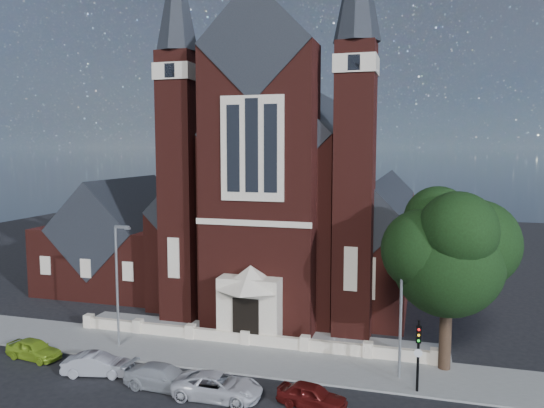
{
  "coord_description": "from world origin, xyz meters",
  "views": [
    {
      "loc": [
        10.98,
        -25.65,
        13.07
      ],
      "look_at": [
        0.22,
        12.0,
        8.89
      ],
      "focal_mm": 35.0,
      "sensor_mm": 36.0,
      "label": 1
    }
  ],
  "objects_px": {
    "church": "(302,200)",
    "car_silver_b": "(163,377)",
    "parish_hall": "(125,244)",
    "street_lamp_right": "(403,300)",
    "car_silver_a": "(97,365)",
    "street_lamp_left": "(118,278)",
    "car_dark_red": "(312,396)",
    "car_lime_van": "(34,349)",
    "car_white_suv": "(218,386)",
    "traffic_signal": "(418,347)",
    "street_tree": "(450,255)"
  },
  "relations": [
    {
      "from": "church",
      "to": "car_silver_b",
      "type": "xyz_separation_m",
      "value": [
        -2.31,
        -23.65,
        -7.54
      ]
    },
    {
      "from": "church",
      "to": "parish_hall",
      "type": "bearing_deg",
      "value": -162.84
    },
    {
      "from": "church",
      "to": "street_lamp_right",
      "type": "height_order",
      "value": "church"
    },
    {
      "from": "church",
      "to": "parish_hall",
      "type": "xyz_separation_m",
      "value": [
        -16.0,
        -4.94,
        -4.17
      ]
    },
    {
      "from": "church",
      "to": "parish_hall",
      "type": "relative_size",
      "value": 2.86
    },
    {
      "from": "street_lamp_right",
      "to": "car_silver_a",
      "type": "bearing_deg",
      "value": -165.94
    },
    {
      "from": "street_lamp_left",
      "to": "car_dark_red",
      "type": "relative_size",
      "value": 2.26
    },
    {
      "from": "parish_hall",
      "to": "car_silver_a",
      "type": "relative_size",
      "value": 3.18
    },
    {
      "from": "church",
      "to": "street_lamp_right",
      "type": "distance_m",
      "value": 21.76
    },
    {
      "from": "car_lime_van",
      "to": "car_dark_red",
      "type": "bearing_deg",
      "value": -86.05
    },
    {
      "from": "car_white_suv",
      "to": "car_dark_red",
      "type": "distance_m",
      "value": 4.95
    },
    {
      "from": "car_dark_red",
      "to": "car_white_suv",
      "type": "bearing_deg",
      "value": 104.93
    },
    {
      "from": "street_lamp_right",
      "to": "traffic_signal",
      "type": "distance_m",
      "value": 2.71
    },
    {
      "from": "traffic_signal",
      "to": "car_dark_red",
      "type": "distance_m",
      "value": 6.22
    },
    {
      "from": "street_lamp_left",
      "to": "traffic_signal",
      "type": "height_order",
      "value": "street_lamp_left"
    },
    {
      "from": "parish_hall",
      "to": "car_lime_van",
      "type": "bearing_deg",
      "value": -76.79
    },
    {
      "from": "traffic_signal",
      "to": "car_silver_a",
      "type": "xyz_separation_m",
      "value": [
        -17.78,
        -2.65,
        -1.95
      ]
    },
    {
      "from": "car_white_suv",
      "to": "parish_hall",
      "type": "bearing_deg",
      "value": 40.2
    },
    {
      "from": "car_silver_a",
      "to": "car_dark_red",
      "type": "distance_m",
      "value": 12.69
    },
    {
      "from": "traffic_signal",
      "to": "car_silver_b",
      "type": "height_order",
      "value": "traffic_signal"
    },
    {
      "from": "street_tree",
      "to": "car_silver_b",
      "type": "relative_size",
      "value": 2.42
    },
    {
      "from": "street_lamp_right",
      "to": "car_white_suv",
      "type": "height_order",
      "value": "street_lamp_right"
    },
    {
      "from": "street_lamp_right",
      "to": "car_silver_a",
      "type": "xyz_separation_m",
      "value": [
        -16.87,
        -4.22,
        -3.97
      ]
    },
    {
      "from": "church",
      "to": "car_silver_b",
      "type": "relative_size",
      "value": 7.9
    },
    {
      "from": "street_tree",
      "to": "traffic_signal",
      "type": "bearing_deg",
      "value": -115.95
    },
    {
      "from": "parish_hall",
      "to": "car_dark_red",
      "type": "bearing_deg",
      "value": -40.25
    },
    {
      "from": "church",
      "to": "car_silver_a",
      "type": "distance_m",
      "value": 25.29
    },
    {
      "from": "church",
      "to": "car_white_suv",
      "type": "bearing_deg",
      "value": -87.67
    },
    {
      "from": "street_tree",
      "to": "car_white_suv",
      "type": "xyz_separation_m",
      "value": [
        -11.63,
        -6.67,
        -6.3
      ]
    },
    {
      "from": "car_lime_van",
      "to": "church",
      "type": "bearing_deg",
      "value": -20.19
    },
    {
      "from": "car_lime_van",
      "to": "car_white_suv",
      "type": "relative_size",
      "value": 0.78
    },
    {
      "from": "street_tree",
      "to": "street_lamp_left",
      "type": "distance_m",
      "value": 20.71
    },
    {
      "from": "church",
      "to": "traffic_signal",
      "type": "relative_size",
      "value": 8.72
    },
    {
      "from": "parish_hall",
      "to": "street_lamp_right",
      "type": "xyz_separation_m",
      "value": [
        26.09,
        -14.0,
        0.59
      ]
    },
    {
      "from": "traffic_signal",
      "to": "car_silver_a",
      "type": "height_order",
      "value": "traffic_signal"
    },
    {
      "from": "traffic_signal",
      "to": "car_white_suv",
      "type": "relative_size",
      "value": 0.85
    },
    {
      "from": "church",
      "to": "traffic_signal",
      "type": "distance_m",
      "value": 23.94
    },
    {
      "from": "church",
      "to": "street_tree",
      "type": "xyz_separation_m",
      "value": [
        12.6,
        -17.23,
        -1.23
      ]
    },
    {
      "from": "street_lamp_right",
      "to": "car_silver_a",
      "type": "height_order",
      "value": "street_lamp_right"
    },
    {
      "from": "parish_hall",
      "to": "car_lime_van",
      "type": "xyz_separation_m",
      "value": [
        4.04,
        -17.23,
        -3.39
      ]
    },
    {
      "from": "street_lamp_left",
      "to": "car_lime_van",
      "type": "bearing_deg",
      "value": -141.36
    },
    {
      "from": "traffic_signal",
      "to": "car_dark_red",
      "type": "height_order",
      "value": "traffic_signal"
    },
    {
      "from": "parish_hall",
      "to": "car_white_suv",
      "type": "xyz_separation_m",
      "value": [
        16.97,
        -18.96,
        -3.35
      ]
    },
    {
      "from": "car_lime_van",
      "to": "car_silver_a",
      "type": "xyz_separation_m",
      "value": [
        5.18,
        -0.99,
        0.01
      ]
    },
    {
      "from": "car_silver_b",
      "to": "car_dark_red",
      "type": "relative_size",
      "value": 1.23
    },
    {
      "from": "street_lamp_left",
      "to": "car_white_suv",
      "type": "relative_size",
      "value": 1.71
    },
    {
      "from": "parish_hall",
      "to": "street_lamp_left",
      "type": "height_order",
      "value": "parish_hall"
    },
    {
      "from": "church",
      "to": "car_lime_van",
      "type": "bearing_deg",
      "value": -118.33
    },
    {
      "from": "car_silver_a",
      "to": "car_silver_b",
      "type": "height_order",
      "value": "car_silver_b"
    },
    {
      "from": "church",
      "to": "car_silver_a",
      "type": "bearing_deg",
      "value": -106.31
    }
  ]
}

